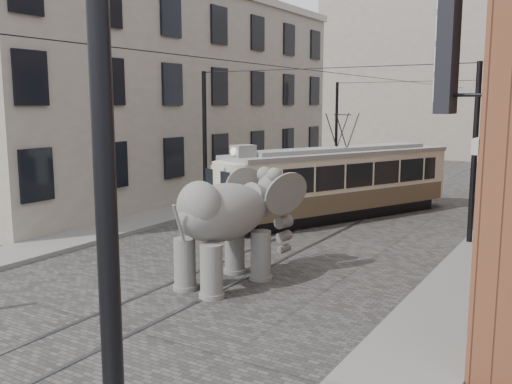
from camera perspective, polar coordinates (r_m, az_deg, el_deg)
The scene contains 9 objects.
ground at distance 16.40m, azimuth -1.70°, elevation -7.59°, with size 120.00×120.00×0.00m, color #494644.
tram_rails at distance 16.40m, azimuth -1.70°, elevation -7.55°, with size 1.54×80.00×0.02m, color slate, non-canonical shape.
sidewalk_right at distance 14.20m, azimuth 19.46°, elevation -10.45°, with size 2.00×60.00×0.15m, color slate.
sidewalk_left at distance 20.53m, azimuth -17.16°, elevation -4.39°, with size 2.00×60.00×0.15m, color slate.
stucco_building at distance 30.34m, azimuth -9.06°, elevation 9.46°, with size 7.00×24.00×10.00m, color gray.
distant_block at distance 53.93m, azimuth 22.45°, elevation 10.75°, with size 28.00×10.00×14.00m, color gray.
catenary at distance 20.26m, azimuth 5.50°, elevation 4.18°, with size 11.00×30.20×6.00m, color black, non-canonical shape.
tram at distance 23.26m, azimuth 8.64°, elevation 2.59°, with size 2.22×10.76×4.27m, color beige, non-canonical shape.
elephant at distance 14.52m, azimuth -3.31°, elevation -3.77°, with size 2.65×4.82×2.95m, color #5F5D58, non-canonical shape.
Camera 1 is at (8.55, -13.19, 4.66)m, focal length 39.47 mm.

